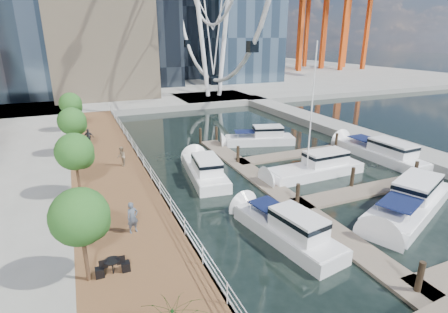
% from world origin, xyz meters
% --- Properties ---
extents(ground, '(520.00, 520.00, 0.00)m').
position_xyz_m(ground, '(0.00, 0.00, 0.00)').
color(ground, black).
rests_on(ground, ground).
extents(boardwalk, '(6.00, 60.00, 1.00)m').
position_xyz_m(boardwalk, '(-9.00, 15.00, 0.50)').
color(boardwalk, brown).
rests_on(boardwalk, ground).
extents(seawall, '(0.25, 60.00, 1.00)m').
position_xyz_m(seawall, '(-6.00, 15.00, 0.50)').
color(seawall, '#595954').
rests_on(seawall, ground).
extents(land_far, '(200.00, 114.00, 1.00)m').
position_xyz_m(land_far, '(0.00, 102.00, 0.50)').
color(land_far, gray).
rests_on(land_far, ground).
extents(breakwater, '(4.00, 60.00, 1.00)m').
position_xyz_m(breakwater, '(20.00, 20.00, 0.50)').
color(breakwater, gray).
rests_on(breakwater, ground).
extents(pier, '(14.00, 12.00, 1.00)m').
position_xyz_m(pier, '(14.00, 52.00, 0.50)').
color(pier, gray).
rests_on(pier, ground).
extents(railing, '(0.10, 60.00, 1.05)m').
position_xyz_m(railing, '(-6.10, 15.00, 1.52)').
color(railing, white).
rests_on(railing, boardwalk).
extents(floating_docks, '(16.00, 34.00, 2.60)m').
position_xyz_m(floating_docks, '(7.97, 9.98, 0.49)').
color(floating_docks, '#6D6051').
rests_on(floating_docks, ground).
extents(port_cranes, '(40.00, 52.00, 38.00)m').
position_xyz_m(port_cranes, '(67.67, 95.67, 20.00)').
color(port_cranes, '#D84C14').
rests_on(port_cranes, ground).
extents(street_trees, '(2.60, 42.60, 4.60)m').
position_xyz_m(street_trees, '(-11.40, 14.00, 4.29)').
color(street_trees, '#3F2B1C').
rests_on(street_trees, ground).
extents(yacht_foreground, '(11.69, 7.28, 2.15)m').
position_xyz_m(yacht_foreground, '(9.90, 4.26, 0.00)').
color(yacht_foreground, white).
rests_on(yacht_foreground, ground).
extents(pedestrian_near, '(0.79, 0.63, 1.87)m').
position_xyz_m(pedestrian_near, '(-8.75, 7.44, 1.94)').
color(pedestrian_near, '#434D5A').
rests_on(pedestrian_near, boardwalk).
extents(pedestrian_mid, '(0.74, 0.91, 1.75)m').
position_xyz_m(pedestrian_mid, '(-7.79, 19.03, 1.87)').
color(pedestrian_mid, '#817059').
rests_on(pedestrian_mid, boardwalk).
extents(pedestrian_far, '(1.08, 0.69, 1.71)m').
position_xyz_m(pedestrian_far, '(-10.05, 26.96, 1.85)').
color(pedestrian_far, '#2D3138').
rests_on(pedestrian_far, boardwalk).
extents(moored_yachts, '(21.76, 35.42, 11.50)m').
position_xyz_m(moored_yachts, '(7.91, 11.49, 0.00)').
color(moored_yachts, white).
rests_on(moored_yachts, ground).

